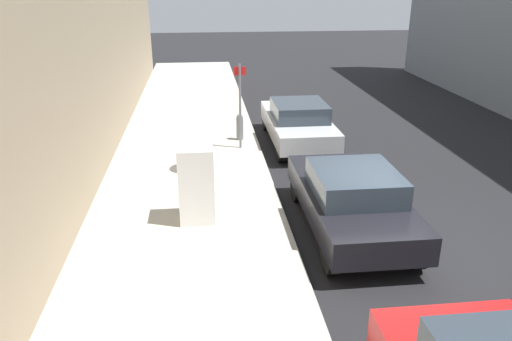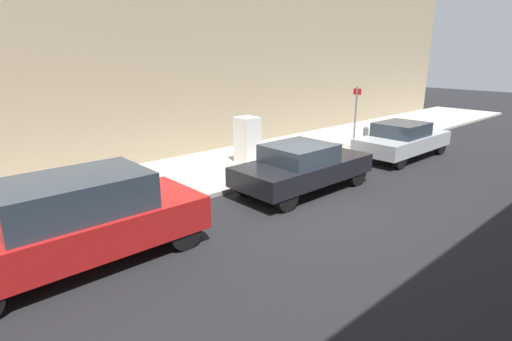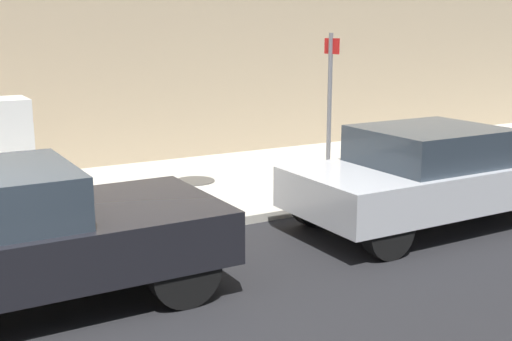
{
  "view_description": "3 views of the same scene",
  "coord_description": "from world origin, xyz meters",
  "views": [
    {
      "loc": [
        -3.71,
        -8.32,
        5.0
      ],
      "look_at": [
        -2.56,
        2.0,
        0.92
      ],
      "focal_mm": 35.0,
      "sensor_mm": 36.0,
      "label": 1
    },
    {
      "loc": [
        6.6,
        -7.79,
        3.89
      ],
      "look_at": [
        -1.06,
        -0.84,
        0.85
      ],
      "focal_mm": 28.0,
      "sensor_mm": 36.0,
      "label": 2
    },
    {
      "loc": [
        5.55,
        -0.06,
        2.69
      ],
      "look_at": [
        0.16,
        3.05,
        1.32
      ],
      "focal_mm": 45.0,
      "sensor_mm": 36.0,
      "label": 3
    }
  ],
  "objects": [
    {
      "name": "manhole_cover",
      "position": [
        -4.3,
        4.39,
        0.13
      ],
      "size": [
        0.7,
        0.7,
        0.02
      ],
      "primitive_type": "cylinder",
      "color": "#47443F",
      "rests_on": "sidewalk_slab"
    },
    {
      "name": "parked_sedan_silver",
      "position": [
        -0.75,
        6.48,
        0.72
      ],
      "size": [
        1.79,
        4.35,
        1.38
      ],
      "color": "silver",
      "rests_on": "ground"
    },
    {
      "name": "ground_plane",
      "position": [
        0.0,
        0.0,
        0.0
      ],
      "size": [
        80.0,
        80.0,
        0.0
      ],
      "primitive_type": "plane",
      "color": "black"
    },
    {
      "name": "building_facade_near",
      "position": [
        -7.42,
        0.0,
        4.98
      ],
      "size": [
        2.24,
        39.6,
        9.96
      ],
      "primitive_type": "cube",
      "color": "tan",
      "rests_on": "ground"
    },
    {
      "name": "discarded_refrigerator",
      "position": [
        -3.89,
        1.31,
        0.94
      ],
      "size": [
        0.73,
        0.68,
        1.63
      ],
      "color": "white",
      "rests_on": "sidewalk_slab"
    },
    {
      "name": "fire_hydrant",
      "position": [
        -2.55,
        6.76,
        0.55
      ],
      "size": [
        0.22,
        0.22,
        0.84
      ],
      "color": "slate",
      "rests_on": "sidewalk_slab"
    },
    {
      "name": "parked_suv_red",
      "position": [
        -0.75,
        -5.64,
        0.9
      ],
      "size": [
        1.89,
        4.76,
        1.74
      ],
      "color": "red",
      "rests_on": "ground"
    },
    {
      "name": "sidewalk_slab",
      "position": [
        -4.15,
        0.0,
        0.06
      ],
      "size": [
        4.3,
        44.0,
        0.12
      ],
      "primitive_type": "cube",
      "color": "#B2ADA0",
      "rests_on": "ground"
    },
    {
      "name": "parked_sedan_dark",
      "position": [
        -0.75,
        0.7,
        0.74
      ],
      "size": [
        1.85,
        4.33,
        1.41
      ],
      "color": "black",
      "rests_on": "ground"
    },
    {
      "name": "street_sign_post",
      "position": [
        -2.59,
        5.97,
        1.53
      ],
      "size": [
        0.36,
        0.07,
        2.51
      ],
      "color": "slate",
      "rests_on": "sidewalk_slab"
    }
  ]
}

